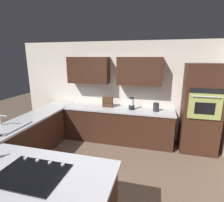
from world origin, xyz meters
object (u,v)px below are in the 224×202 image
object	(u,v)px
blender	(132,104)
spice_rack	(108,102)
cooktop	(32,174)
wall_oven	(201,109)
sink_unit	(9,126)
kettle	(156,107)

from	to	relation	value
blender	spice_rack	world-z (taller)	blender
blender	cooktop	bearing A→B (deg)	75.67
blender	wall_oven	bearing A→B (deg)	178.95
wall_oven	sink_unit	world-z (taller)	wall_oven
blender	sink_unit	bearing A→B (deg)	40.39
wall_oven	cooktop	xyz separation A→B (m)	(2.33, 2.81, -0.13)
wall_oven	spice_rack	world-z (taller)	wall_oven
wall_oven	spice_rack	distance (m)	2.25
wall_oven	cooktop	distance (m)	3.65
blender	spice_rack	xyz separation A→B (m)	(0.65, -0.05, 0.00)
kettle	cooktop	bearing A→B (deg)	64.99
wall_oven	blender	xyz separation A→B (m)	(1.60, -0.03, -0.00)
cooktop	kettle	bearing A→B (deg)	-115.01
sink_unit	kettle	xyz separation A→B (m)	(-2.68, -1.77, 0.08)
kettle	spice_rack	bearing A→B (deg)	-2.51
cooktop	spice_rack	distance (m)	2.90
spice_rack	kettle	size ratio (longest dim) A/B	1.32
wall_oven	sink_unit	size ratio (longest dim) A/B	2.95
cooktop	blender	size ratio (longest dim) A/B	2.47
spice_rack	kettle	world-z (taller)	spice_rack
blender	kettle	xyz separation A→B (m)	(-0.60, 0.00, -0.03)
sink_unit	blender	world-z (taller)	blender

